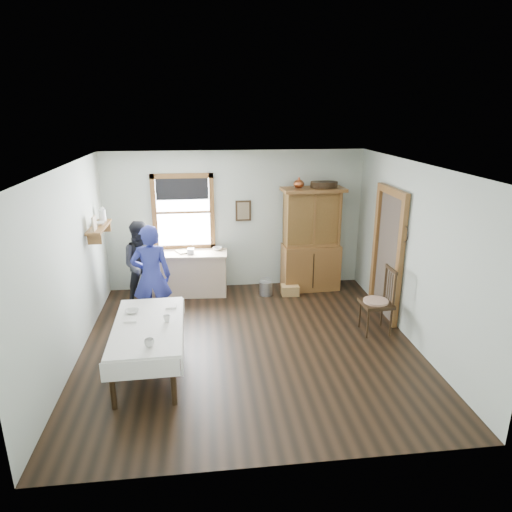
% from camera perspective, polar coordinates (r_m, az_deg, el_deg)
% --- Properties ---
extents(room, '(5.01, 5.01, 2.70)m').
position_cam_1_polar(room, '(6.55, -0.92, -0.64)').
color(room, black).
rests_on(room, ground).
extents(window, '(1.18, 0.07, 1.48)m').
position_cam_1_polar(window, '(8.84, -9.09, 5.92)').
color(window, white).
rests_on(window, room).
extents(doorway, '(0.09, 1.14, 2.22)m').
position_cam_1_polar(doorway, '(8.00, 16.20, 0.70)').
color(doorway, '#4B4036').
rests_on(doorway, room).
extents(wall_shelf, '(0.24, 1.00, 0.44)m').
position_cam_1_polar(wall_shelf, '(8.13, -19.00, 3.69)').
color(wall_shelf, brown).
rests_on(wall_shelf, room).
extents(framed_picture, '(0.30, 0.04, 0.40)m').
position_cam_1_polar(framed_picture, '(8.88, -1.60, 5.67)').
color(framed_picture, black).
rests_on(framed_picture, room).
extents(rug_beater, '(0.01, 0.27, 0.27)m').
position_cam_1_polar(rug_beater, '(7.37, 18.14, 3.57)').
color(rug_beater, black).
rests_on(rug_beater, room).
extents(work_counter, '(1.50, 0.65, 0.84)m').
position_cam_1_polar(work_counter, '(8.86, -8.35, -2.18)').
color(work_counter, tan).
rests_on(work_counter, room).
extents(china_hutch, '(1.21, 0.62, 2.02)m').
position_cam_1_polar(china_hutch, '(8.93, 6.94, 2.04)').
color(china_hutch, brown).
rests_on(china_hutch, room).
extents(dining_table, '(0.99, 1.81, 0.71)m').
position_cam_1_polar(dining_table, '(6.44, -13.16, -11.15)').
color(dining_table, white).
rests_on(dining_table, room).
extents(spindle_chair, '(0.52, 0.52, 1.09)m').
position_cam_1_polar(spindle_chair, '(7.49, 14.83, -5.39)').
color(spindle_chair, black).
rests_on(spindle_chair, room).
extents(pail, '(0.26, 0.26, 0.27)m').
position_cam_1_polar(pail, '(8.82, 1.23, -4.02)').
color(pail, '#989BA0').
rests_on(pail, room).
extents(wicker_basket, '(0.34, 0.24, 0.19)m').
position_cam_1_polar(wicker_basket, '(8.86, 4.26, -4.26)').
color(wicker_basket, tan).
rests_on(wicker_basket, room).
extents(woman_blue, '(0.61, 0.43, 1.60)m').
position_cam_1_polar(woman_blue, '(7.55, -12.89, -3.00)').
color(woman_blue, navy).
rests_on(woman_blue, room).
extents(figure_dark, '(0.78, 0.65, 1.46)m').
position_cam_1_polar(figure_dark, '(8.41, -13.90, -1.38)').
color(figure_dark, black).
rests_on(figure_dark, room).
extents(table_cup_a, '(0.16, 0.16, 0.10)m').
position_cam_1_polar(table_cup_a, '(5.72, -13.20, -10.51)').
color(table_cup_a, silver).
rests_on(table_cup_a, dining_table).
extents(table_cup_b, '(0.13, 0.13, 0.09)m').
position_cam_1_polar(table_cup_b, '(6.28, -11.09, -7.68)').
color(table_cup_b, silver).
rests_on(table_cup_b, dining_table).
extents(table_bowl, '(0.22, 0.22, 0.05)m').
position_cam_1_polar(table_bowl, '(6.65, -15.24, -6.69)').
color(table_bowl, silver).
rests_on(table_bowl, dining_table).
extents(counter_book, '(0.26, 0.29, 0.02)m').
position_cam_1_polar(counter_book, '(8.73, -9.82, 0.43)').
color(counter_book, '#73664C').
rests_on(counter_book, work_counter).
extents(counter_bowl, '(0.24, 0.24, 0.06)m').
position_cam_1_polar(counter_bowl, '(8.82, -4.86, 0.94)').
color(counter_bowl, silver).
rests_on(counter_bowl, work_counter).
extents(shelf_bowl, '(0.22, 0.22, 0.05)m').
position_cam_1_polar(shelf_bowl, '(8.13, -19.00, 3.88)').
color(shelf_bowl, silver).
rests_on(shelf_bowl, wall_shelf).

